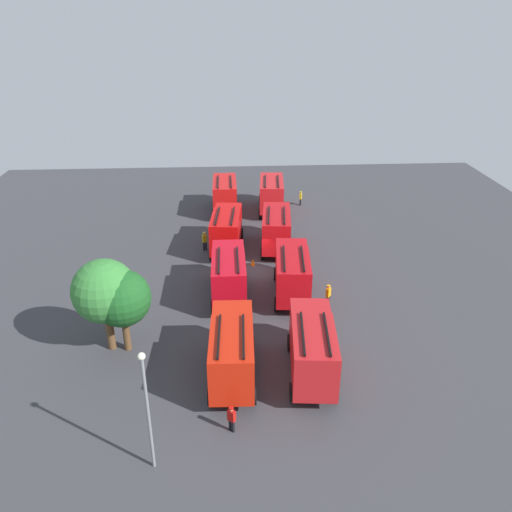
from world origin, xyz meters
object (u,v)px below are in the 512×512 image
object	(u,v)px
firefighter_1	(301,198)
traffic_cone_0	(253,262)
lamppost	(147,403)
fire_truck_4	(232,349)
tree_1	(104,291)
fire_truck_6	(227,228)
firefighter_3	(232,188)
firefighter_4	(205,240)
fire_truck_2	(276,228)
fire_truck_0	(312,346)
firefighter_2	(328,294)
firefighter_0	(232,418)
tree_0	(122,298)
fire_truck_7	(225,193)
fire_truck_1	(292,271)
fire_truck_3	(272,193)
fire_truck_5	(229,273)

from	to	relation	value
firefighter_1	traffic_cone_0	world-z (taller)	firefighter_1
lamppost	fire_truck_4	bearing A→B (deg)	-31.54
tree_1	fire_truck_6	bearing A→B (deg)	-27.15
fire_truck_6	firefighter_3	xyz separation A→B (m)	(15.51, -0.76, -1.16)
firefighter_4	traffic_cone_0	xyz separation A→B (m)	(-3.41, -4.31, -0.71)
fire_truck_4	fire_truck_2	bearing A→B (deg)	-11.65
fire_truck_0	firefighter_2	size ratio (longest dim) A/B	4.25
firefighter_2	firefighter_4	world-z (taller)	firefighter_4
lamppost	firefighter_0	bearing A→B (deg)	-61.28
traffic_cone_0	firefighter_0	bearing A→B (deg)	173.67
fire_truck_6	firefighter_2	xyz separation A→B (m)	(-10.55, -7.55, -1.18)
fire_truck_6	tree_0	size ratio (longest dim) A/B	1.28
fire_truck_7	firefighter_4	bearing A→B (deg)	168.95
fire_truck_1	traffic_cone_0	size ratio (longest dim) A/B	12.20
fire_truck_2	fire_truck_0	bearing A→B (deg)	-173.21
fire_truck_3	firefighter_2	bearing A→B (deg)	-168.41
fire_truck_4	fire_truck_7	size ratio (longest dim) A/B	1.01
firefighter_2	firefighter_4	size ratio (longest dim) A/B	0.97
fire_truck_4	tree_0	bearing A→B (deg)	65.48
firefighter_0	tree_1	bearing A→B (deg)	-98.21
fire_truck_1	firefighter_4	xyz separation A→B (m)	(8.98, 7.05, -1.14)
firefighter_1	firefighter_4	xyz separation A→B (m)	(-11.71, 10.60, 0.12)
fire_truck_0	fire_truck_1	size ratio (longest dim) A/B	1.00
fire_truck_1	firefighter_0	xyz separation A→B (m)	(-14.11, 4.92, -1.27)
fire_truck_3	firefighter_1	xyz separation A→B (m)	(1.74, -3.51, -1.25)
fire_truck_5	tree_0	size ratio (longest dim) A/B	1.25
fire_truck_4	firefighter_3	size ratio (longest dim) A/B	4.12
fire_truck_4	tree_0	world-z (taller)	tree_0
fire_truck_0	lamppost	distance (m)	11.07
firefighter_0	fire_truck_5	bearing A→B (deg)	-142.84
fire_truck_6	firefighter_1	world-z (taller)	fire_truck_6
fire_truck_5	fire_truck_7	size ratio (longest dim) A/B	1.00
fire_truck_0	fire_truck_7	bearing A→B (deg)	15.17
fire_truck_7	firefighter_2	xyz separation A→B (m)	(-20.69, -7.66, -1.18)
tree_0	tree_1	bearing A→B (deg)	80.42
fire_truck_5	fire_truck_6	size ratio (longest dim) A/B	0.98
firefighter_0	lamppost	xyz separation A→B (m)	(-2.12, 3.86, 3.08)
fire_truck_4	tree_0	xyz separation A→B (m)	(3.38, 6.87, 1.71)
fire_truck_5	tree_0	world-z (taller)	tree_0
fire_truck_2	fire_truck_4	bearing A→B (deg)	172.25
firefighter_4	tree_1	bearing A→B (deg)	138.79
fire_truck_4	fire_truck_6	xyz separation A→B (m)	(18.66, 0.20, 0.00)
firefighter_1	lamppost	distance (m)	39.04
fire_truck_7	lamppost	xyz separation A→B (m)	(-35.31, 3.69, 1.81)
fire_truck_2	tree_0	bearing A→B (deg)	149.02
fire_truck_7	firefighter_4	distance (m)	10.35
fire_truck_0	fire_truck_4	world-z (taller)	same
traffic_cone_0	fire_truck_0	bearing A→B (deg)	-169.83
traffic_cone_0	fire_truck_6	bearing A→B (deg)	33.66
tree_1	traffic_cone_0	xyz separation A→B (m)	(11.72, -9.99, -4.01)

